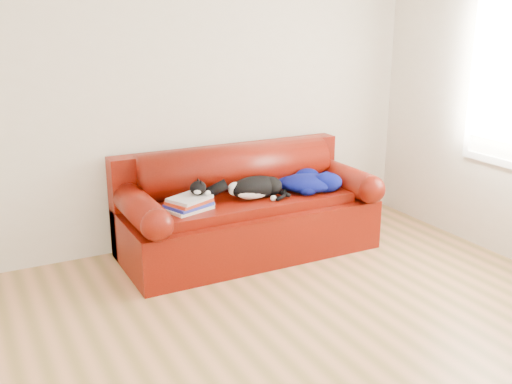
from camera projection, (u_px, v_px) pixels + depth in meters
The scene contains 7 objects.
ground at pixel (301, 347), 3.66m from camera, with size 4.50×4.50×0.00m, color olive.
room_shell at pixel (325, 69), 3.24m from camera, with size 4.52×4.02×2.61m.
sofa_base at pixel (248, 225), 5.03m from camera, with size 2.10×0.90×0.50m.
sofa_back at pixel (235, 183), 5.15m from camera, with size 2.10×1.01×0.88m.
book_stack at pixel (189, 203), 4.59m from camera, with size 0.39×0.34×0.10m.
cat at pixel (255, 188), 4.86m from camera, with size 0.60×0.35×0.23m.
blanket at pixel (309, 182), 5.09m from camera, with size 0.55×0.51×0.16m.
Camera 1 is at (-1.73, -2.73, 1.97)m, focal length 42.00 mm.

